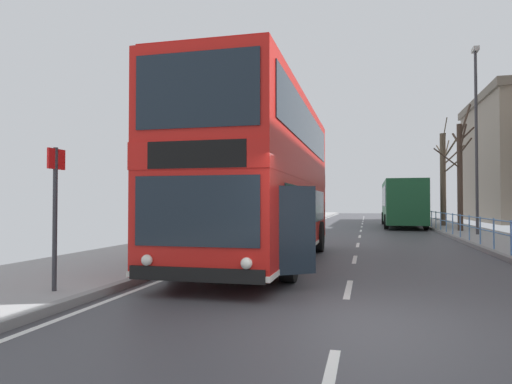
% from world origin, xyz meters
% --- Properties ---
extents(ground, '(15.80, 140.00, 0.20)m').
position_xyz_m(ground, '(-0.72, -0.00, 0.04)').
color(ground, '#414146').
extents(double_decker_bus_main, '(3.29, 10.45, 4.57)m').
position_xyz_m(double_decker_bus_main, '(-2.48, 6.02, 2.39)').
color(double_decker_bus_main, red).
rests_on(double_decker_bus_main, ground).
extents(background_bus_far_lane, '(2.74, 10.61, 3.16)m').
position_xyz_m(background_bus_far_lane, '(2.78, 27.22, 1.73)').
color(background_bus_far_lane, '#19512D').
rests_on(background_bus_far_lane, ground).
extents(pedestrian_railing_far_kerb, '(0.05, 31.81, 1.03)m').
position_xyz_m(pedestrian_railing_far_kerb, '(4.45, 14.82, 0.83)').
color(pedestrian_railing_far_kerb, '#598CC6').
rests_on(pedestrian_railing_far_kerb, ground).
extents(bus_stop_sign_near, '(0.08, 0.44, 2.50)m').
position_xyz_m(bus_stop_sign_near, '(-4.94, 0.46, 1.69)').
color(bus_stop_sign_near, '#2D2D33').
rests_on(bus_stop_sign_near, ground).
extents(street_lamp_far_side, '(0.28, 0.60, 9.20)m').
position_xyz_m(street_lamp_far_side, '(5.60, 17.79, 5.37)').
color(street_lamp_far_side, '#38383D').
rests_on(street_lamp_far_side, ground).
extents(bare_tree_far_00, '(1.64, 2.88, 7.22)m').
position_xyz_m(bare_tree_far_00, '(5.46, 26.81, 3.49)').
color(bare_tree_far_00, brown).
rests_on(bare_tree_far_00, ground).
extents(bare_tree_far_01, '(2.36, 2.54, 7.20)m').
position_xyz_m(bare_tree_far_01, '(5.41, 20.82, 3.51)').
color(bare_tree_far_01, '#423328').
rests_on(bare_tree_far_01, ground).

